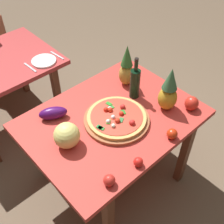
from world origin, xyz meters
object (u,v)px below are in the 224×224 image
Objects in this scene: pineapple_left at (169,91)px; bell_pepper at (192,103)px; tomato_near_board at (109,180)px; tomato_by_bottle at (138,162)px; fork_utensil at (30,68)px; knife_utensil at (57,55)px; melon at (67,135)px; eggplant at (53,113)px; display_table at (112,126)px; pizza_board at (117,119)px; pizza at (117,117)px; tomato_at_corner at (172,134)px; dinner_plate at (44,61)px; wine_bottle at (135,83)px; pineapple_right at (127,68)px.

pineapple_left is 0.21m from bell_pepper.
bell_pepper is 0.87m from tomato_near_board.
tomato_by_bottle is at bearing -157.58° from pineapple_left.
tomato_by_bottle is (-0.65, -0.09, -0.02)m from bell_pepper.
tomato_near_board is at bearing -104.09° from fork_utensil.
knife_utensil is at bearing -2.98° from fork_utensil.
knife_utensil is at bearing 59.42° from melon.
bell_pepper is 1.55× the size of tomato_near_board.
knife_utensil is (0.47, 0.65, -0.04)m from eggplant.
display_table is 17.21× the size of tomato_near_board.
pizza_board is 1.11× the size of pizza.
tomato_near_board reaches higher than fork_utensil.
pizza_board is 0.03m from pizza.
bell_pepper reaches higher than display_table.
tomato_at_corner reaches higher than dinner_plate.
wine_bottle is at bearing 20.40° from pizza_board.
pineapple_left is 1.95× the size of knife_utensil.
pineapple_left is at bearing -87.45° from pineapple_right.
pineapple_left is 1.15m from knife_utensil.
melon is at bearing -176.20° from wine_bottle.
tomato_by_bottle is (-0.16, -0.36, 0.02)m from pizza_board.
knife_utensil is at bearing 80.65° from pizza.
dinner_plate is 1.22× the size of knife_utensil.
wine_bottle reaches higher than tomato_near_board.
pizza is 1.89× the size of dinner_plate.
tomato_near_board is at bearing 177.89° from tomato_at_corner.
knife_utensil is at bearing 100.17° from pineapple_left.
tomato_by_bottle is at bearing -77.69° from eggplant.
tomato_at_corner is (0.16, -0.41, 0.12)m from display_table.
bell_pepper reaches higher than eggplant.
pizza reaches higher than pizza_board.
wine_bottle is 0.98× the size of pineapple_left.
pineapple_left is at bearing -73.06° from dinner_plate.
pizza is 2.44× the size of melon.
pizza is (0.00, -0.05, 0.13)m from display_table.
pineapple_right is at bearing 36.90° from pizza_board.
pineapple_left reaches higher than display_table.
wine_bottle reaches higher than pizza_board.
bell_pepper is (0.49, -0.28, 0.04)m from pizza_board.
pizza_board is 1.32× the size of pineapple_left.
pizza_board is at bearing -143.10° from pineapple_right.
tomato_by_bottle is at bearing -113.91° from pizza.
bell_pepper is at bearing -29.46° from pizza_board.
eggplant is at bearing 137.81° from display_table.
pizza reaches higher than display_table.
tomato_at_corner is (-0.20, -0.21, -0.12)m from pineapple_left.
display_table is at bearing 151.96° from pineapple_left.
tomato_by_bottle is at bearing -133.46° from wine_bottle.
pizza reaches higher than dinner_plate.
pizza_board is 0.41m from pineapple_left.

